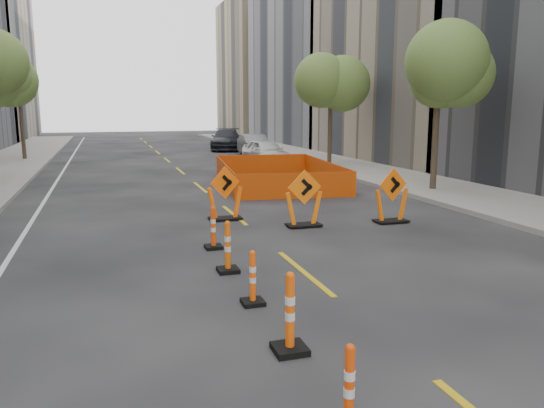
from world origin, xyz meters
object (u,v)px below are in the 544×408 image
object	(u,v)px
channelizer_4	(253,278)
parked_car_far	(227,139)
channelizer_6	(213,228)
channelizer_3	(290,312)
parked_car_near	(266,152)
chevron_sign_center	(304,198)
parked_car_mid	(254,145)
channelizer_5	(228,247)
chevron_sign_right	(392,195)
channelizer_2	(349,388)
chevron_sign_left	(225,193)

from	to	relation	value
channelizer_4	parked_car_far	xyz separation A→B (m)	(6.79, 32.26, 0.34)
channelizer_6	parked_car_far	xyz separation A→B (m)	(6.72, 28.55, 0.31)
channelizer_3	parked_car_near	distance (m)	24.00
chevron_sign_center	parked_car_mid	distance (m)	21.84
channelizer_5	parked_car_far	bearing A→B (deg)	77.40
channelizer_6	parked_car_mid	world-z (taller)	parked_car_mid
channelizer_6	parked_car_near	size ratio (longest dim) A/B	0.24
channelizer_6	parked_car_far	bearing A→B (deg)	76.75
chevron_sign_right	parked_car_mid	bearing A→B (deg)	74.83
parked_car_mid	channelizer_6	bearing A→B (deg)	-105.21
channelizer_5	channelizer_6	bearing A→B (deg)	87.69
channelizer_4	parked_car_mid	world-z (taller)	parked_car_mid
channelizer_5	chevron_sign_center	bearing A→B (deg)	49.37
channelizer_3	channelizer_6	world-z (taller)	channelizer_3
channelizer_4	parked_car_mid	xyz separation A→B (m)	(7.43, 26.61, 0.26)
parked_car_near	parked_car_mid	xyz separation A→B (m)	(0.79, 5.40, 0.00)
channelizer_2	channelizer_6	xyz separation A→B (m)	(0.09, 7.41, 0.02)
channelizer_4	chevron_sign_left	size ratio (longest dim) A/B	0.59
parked_car_near	channelizer_5	bearing A→B (deg)	-115.23
channelizer_4	chevron_sign_center	world-z (taller)	chevron_sign_center
chevron_sign_left	chevron_sign_center	world-z (taller)	chevron_sign_center
chevron_sign_left	channelizer_3	bearing A→B (deg)	-114.51
channelizer_2	channelizer_3	xyz separation A→B (m)	(0.02, 1.85, 0.09)
channelizer_3	chevron_sign_right	world-z (taller)	chevron_sign_right
channelizer_6	parked_car_near	distance (m)	18.70
channelizer_2	parked_car_far	size ratio (longest dim) A/B	0.17
channelizer_3	channelizer_4	xyz separation A→B (m)	(-0.00, 1.85, -0.10)
channelizer_6	parked_car_mid	xyz separation A→B (m)	(7.36, 22.91, 0.22)
chevron_sign_center	channelizer_5	bearing A→B (deg)	-129.50
channelizer_2	channelizer_5	size ratio (longest dim) A/B	0.90
chevron_sign_left	parked_car_mid	world-z (taller)	chevron_sign_left
parked_car_near	parked_car_far	bearing A→B (deg)	82.94
parked_car_near	parked_car_far	world-z (taller)	parked_car_far
chevron_sign_left	parked_car_near	distance (m)	15.49
channelizer_5	parked_car_near	world-z (taller)	parked_car_near
channelizer_2	channelizer_4	bearing A→B (deg)	89.73
channelizer_3	channelizer_5	xyz separation A→B (m)	(-0.01, 3.71, -0.04)
channelizer_4	parked_car_far	size ratio (longest dim) A/B	0.17
channelizer_2	channelizer_5	distance (m)	5.56
parked_car_far	chevron_sign_right	bearing A→B (deg)	-77.85
channelizer_2	chevron_sign_right	xyz separation A→B (m)	(5.49, 8.69, 0.31)
channelizer_5	channelizer_3	bearing A→B (deg)	-89.88
parked_car_mid	chevron_sign_left	bearing A→B (deg)	-105.27
channelizer_4	chevron_sign_center	bearing A→B (deg)	61.00
channelizer_4	parked_car_near	world-z (taller)	parked_car_near
channelizer_4	parked_car_far	bearing A→B (deg)	78.11
channelizer_4	chevron_sign_center	distance (m)	6.01
channelizer_4	chevron_sign_center	size ratio (longest dim) A/B	0.59
chevron_sign_left	chevron_sign_center	bearing A→B (deg)	-56.87
chevron_sign_center	parked_car_near	distance (m)	16.40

